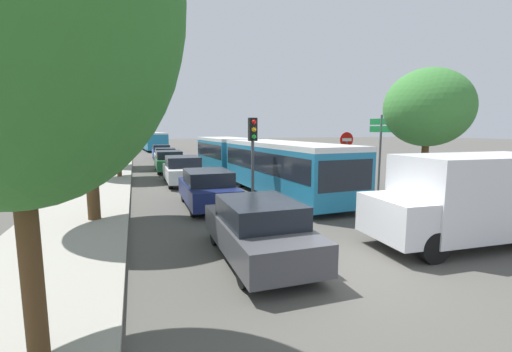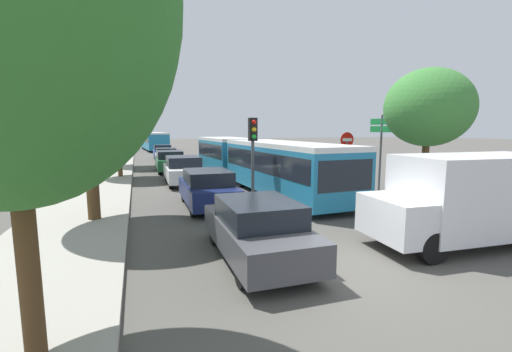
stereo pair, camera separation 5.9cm
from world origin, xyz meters
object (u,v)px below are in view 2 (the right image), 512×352
object	(u,v)px
articulated_bus	(254,159)
queued_car_blue	(162,152)
tree_left_mid	(84,51)
tree_right_near	(430,110)
queued_car_white	(183,170)
no_entry_sign	(347,152)
queued_car_green	(170,161)
queued_car_navy	(208,188)
direction_sign_post	(381,138)
queued_car_graphite	(257,229)
traffic_light	(253,141)
tree_left_near	(1,3)
city_bus_rear	(154,140)
tree_left_far	(117,112)
white_van	(470,197)
queued_car_silver	(166,156)
tree_left_distant	(115,97)

from	to	relation	value
articulated_bus	queued_car_blue	world-z (taller)	articulated_bus
tree_left_mid	tree_right_near	size ratio (longest dim) A/B	1.41
queued_car_white	no_entry_sign	size ratio (longest dim) A/B	1.54
articulated_bus	queued_car_green	world-z (taller)	articulated_bus
queued_car_navy	direction_sign_post	xyz separation A→B (m)	(8.09, 0.23, 1.83)
queued_car_graphite	traffic_light	bearing A→B (deg)	-17.01
tree_left_near	tree_left_mid	size ratio (longest dim) A/B	0.89
city_bus_rear	queued_car_green	size ratio (longest dim) A/B	2.76
tree_left_near	tree_left_far	xyz separation A→B (m)	(0.32, 17.34, -0.34)
no_entry_sign	white_van	bearing A→B (deg)	-10.03
queued_car_graphite	queued_car_white	world-z (taller)	queued_car_white
city_bus_rear	tree_left_near	xyz separation A→B (m)	(-3.56, -45.51, 2.86)
queued_car_navy	no_entry_sign	distance (m)	7.01
queued_car_silver	traffic_light	xyz separation A→B (m)	(2.00, -17.03, 1.80)
queued_car_graphite	tree_left_distant	xyz separation A→B (m)	(-3.90, 21.89, 4.71)
queued_car_blue	white_van	bearing A→B (deg)	-168.47
queued_car_graphite	tree_right_near	world-z (taller)	tree_right_near
queued_car_graphite	tree_left_mid	distance (m)	7.54
city_bus_rear	white_van	distance (m)	44.13
queued_car_green	articulated_bus	bearing A→B (deg)	-150.33
queued_car_green	queued_car_silver	distance (m)	5.49
articulated_bus	queued_car_green	xyz separation A→B (m)	(-3.84, 6.93, -0.63)
articulated_bus	queued_car_graphite	size ratio (longest dim) A/B	4.02
queued_car_navy	queued_car_white	distance (m)	5.98
tree_left_far	tree_right_near	bearing A→B (deg)	-41.79
articulated_bus	city_bus_rear	world-z (taller)	city_bus_rear
articulated_bus	tree_right_near	xyz separation A→B (m)	(5.30, -6.40, 2.36)
queued_car_graphite	direction_sign_post	xyz separation A→B (m)	(8.06, 5.83, 1.85)
white_van	tree_left_near	xyz separation A→B (m)	(-9.30, -1.76, 3.06)
queued_car_white	tree_right_near	distance (m)	12.18
tree_left_near	tree_right_near	bearing A→B (deg)	27.00
direction_sign_post	tree_left_mid	xyz separation A→B (m)	(-11.94, -1.26, 2.72)
white_van	tree_right_near	world-z (taller)	tree_right_near
queued_car_blue	tree_left_near	bearing A→B (deg)	173.86
queued_car_navy	tree_left_near	distance (m)	9.68
tree_left_mid	tree_left_distant	bearing A→B (deg)	90.06
tree_left_mid	tree_left_distant	distance (m)	17.32
queued_car_graphite	no_entry_sign	world-z (taller)	no_entry_sign
tree_right_near	direction_sign_post	bearing A→B (deg)	109.15
tree_left_mid	tree_right_near	world-z (taller)	tree_left_mid
tree_left_mid	tree_left_far	bearing A→B (deg)	87.86
articulated_bus	direction_sign_post	xyz separation A→B (m)	(4.61, -4.41, 1.18)
tree_left_near	direction_sign_post	bearing A→B (deg)	35.25
tree_left_distant	tree_right_near	size ratio (longest dim) A/B	1.52
traffic_light	tree_left_mid	size ratio (longest dim) A/B	0.45
city_bus_rear	traffic_light	xyz separation A→B (m)	(2.05, -37.33, 1.06)
queued_car_graphite	queued_car_navy	xyz separation A→B (m)	(-0.03, 5.60, 0.02)
queued_car_silver	queued_car_blue	bearing A→B (deg)	-0.29
city_bus_rear	queued_car_graphite	xyz separation A→B (m)	(0.25, -42.96, -0.73)
no_entry_sign	tree_left_far	distance (m)	13.28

